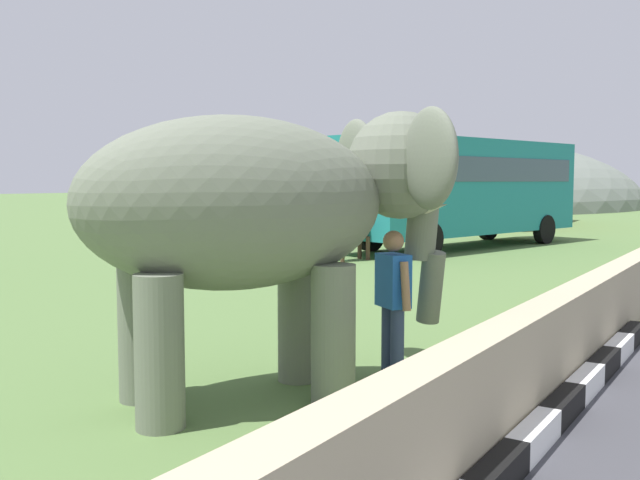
{
  "coord_description": "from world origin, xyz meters",
  "views": [
    {
      "loc": [
        -2.83,
        2.54,
        2.19
      ],
      "look_at": [
        3.11,
        6.39,
        1.6
      ],
      "focal_mm": 39.84,
      "sensor_mm": 36.0,
      "label": 1
    }
  ],
  "objects_px": {
    "person_handler": "(393,297)",
    "cow_near": "(353,229)",
    "bus_teal": "(463,184)",
    "bus_orange": "(519,183)",
    "elephant": "(270,208)"
  },
  "relations": [
    {
      "from": "person_handler",
      "to": "bus_orange",
      "type": "distance_m",
      "value": 28.85
    },
    {
      "from": "person_handler",
      "to": "bus_teal",
      "type": "distance_m",
      "value": 16.17
    },
    {
      "from": "elephant",
      "to": "bus_orange",
      "type": "bearing_deg",
      "value": 12.76
    },
    {
      "from": "person_handler",
      "to": "cow_near",
      "type": "xyz_separation_m",
      "value": [
        9.96,
        6.34,
        -0.06
      ]
    },
    {
      "from": "person_handler",
      "to": "bus_teal",
      "type": "bearing_deg",
      "value": 18.98
    },
    {
      "from": "person_handler",
      "to": "bus_teal",
      "type": "xyz_separation_m",
      "value": [
        15.25,
        5.25,
        1.16
      ]
    },
    {
      "from": "person_handler",
      "to": "cow_near",
      "type": "relative_size",
      "value": 0.87
    },
    {
      "from": "bus_teal",
      "to": "cow_near",
      "type": "relative_size",
      "value": 5.37
    },
    {
      "from": "bus_teal",
      "to": "bus_orange",
      "type": "distance_m",
      "value": 12.8
    },
    {
      "from": "person_handler",
      "to": "bus_teal",
      "type": "height_order",
      "value": "bus_teal"
    },
    {
      "from": "elephant",
      "to": "cow_near",
      "type": "bearing_deg",
      "value": 26.53
    },
    {
      "from": "elephant",
      "to": "cow_near",
      "type": "relative_size",
      "value": 2.07
    },
    {
      "from": "bus_orange",
      "to": "elephant",
      "type": "bearing_deg",
      "value": -167.24
    },
    {
      "from": "bus_teal",
      "to": "bus_orange",
      "type": "relative_size",
      "value": 1.03
    },
    {
      "from": "bus_orange",
      "to": "cow_near",
      "type": "xyz_separation_m",
      "value": [
        -17.92,
        -1.01,
        -1.21
      ]
    }
  ]
}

